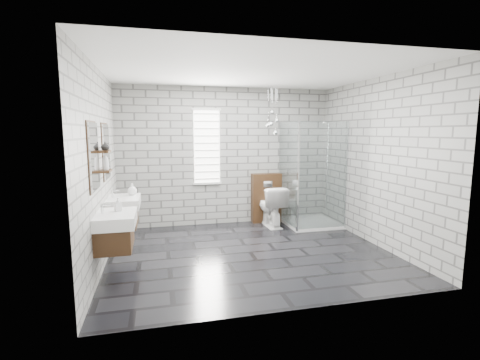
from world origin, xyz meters
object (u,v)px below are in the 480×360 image
object	(u,v)px
vanity_left	(113,221)
vanity_right	(121,203)
toilet	(271,206)
cistern_panel	(266,198)
shower_enclosure	(309,201)

from	to	relation	value
vanity_left	vanity_right	xyz separation A→B (m)	(0.00, 1.06, 0.00)
vanity_right	toilet	xyz separation A→B (m)	(2.70, 0.88, -0.36)
vanity_right	cistern_panel	size ratio (longest dim) A/B	1.57
cistern_panel	toilet	xyz separation A→B (m)	(0.00, -0.31, -0.10)
cistern_panel	toilet	world-z (taller)	cistern_panel
cistern_panel	vanity_left	bearing A→B (deg)	-140.18
cistern_panel	vanity_right	bearing A→B (deg)	-156.18
shower_enclosure	toilet	world-z (taller)	shower_enclosure
shower_enclosure	toilet	bearing A→B (deg)	163.97
toilet	vanity_right	bearing A→B (deg)	16.41
toilet	cistern_panel	bearing A→B (deg)	-91.60
vanity_left	cistern_panel	distance (m)	3.53
vanity_right	cistern_panel	xyz separation A→B (m)	(2.70, 1.19, -0.26)
toilet	shower_enclosure	bearing A→B (deg)	162.36
cistern_panel	toilet	distance (m)	0.33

